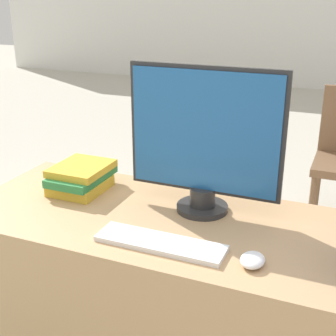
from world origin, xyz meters
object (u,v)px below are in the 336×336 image
object	(u,v)px
keyboard	(160,243)
book_stack	(81,177)
mouse	(252,260)
monitor	(204,141)

from	to	relation	value
keyboard	book_stack	distance (m)	0.53
mouse	book_stack	bearing A→B (deg)	159.74
monitor	mouse	xyz separation A→B (m)	(0.24, -0.28, -0.24)
keyboard	mouse	xyz separation A→B (m)	(0.28, 0.00, 0.01)
monitor	mouse	size ratio (longest dim) A/B	5.96
keyboard	mouse	bearing A→B (deg)	0.23
monitor	book_stack	world-z (taller)	monitor
mouse	book_stack	size ratio (longest dim) A/B	0.35
keyboard	mouse	world-z (taller)	mouse
monitor	mouse	distance (m)	0.44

